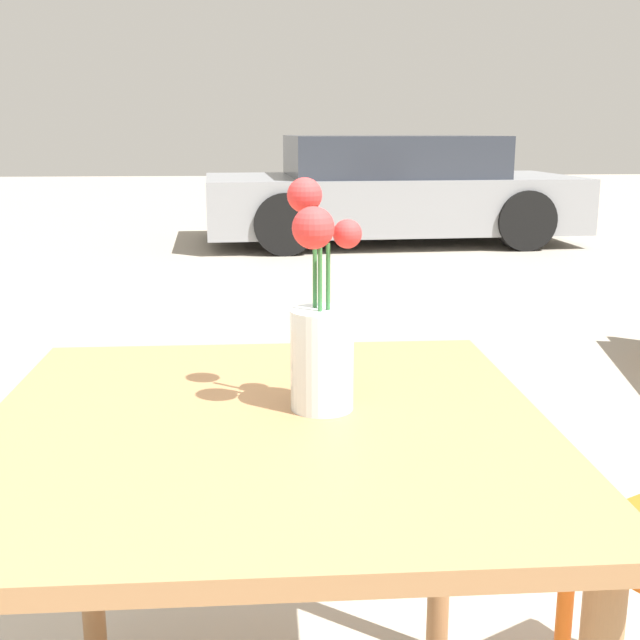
# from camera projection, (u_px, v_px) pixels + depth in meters

# --- Properties ---
(table_front) EXTENTS (0.90, 0.93, 0.74)m
(table_front) POSITION_uv_depth(u_px,v_px,m) (265.00, 476.00, 1.29)
(table_front) COLOR #9E7047
(table_front) RESTS_ON ground_plane
(flower_vase) EXTENTS (0.12, 0.15, 0.37)m
(flower_vase) POSITION_uv_depth(u_px,v_px,m) (319.00, 339.00, 1.29)
(flower_vase) COLOR silver
(flower_vase) RESTS_ON table_front
(parked_car) EXTENTS (3.98, 2.04, 1.12)m
(parked_car) POSITION_uv_depth(u_px,v_px,m) (389.00, 191.00, 8.56)
(parked_car) COLOR gray
(parked_car) RESTS_ON ground_plane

